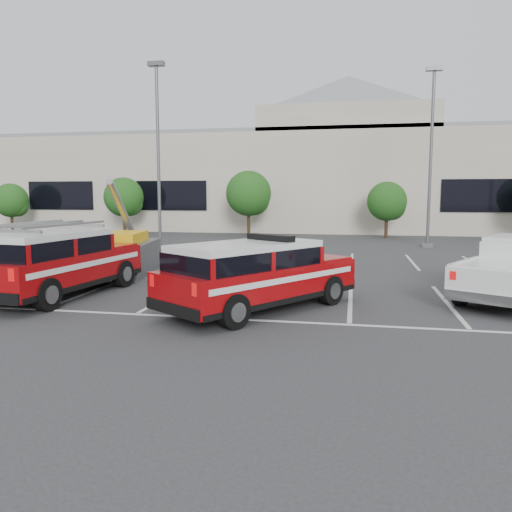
{
  "coord_description": "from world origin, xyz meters",
  "views": [
    {
      "loc": [
        2.75,
        -14.54,
        3.05
      ],
      "look_at": [
        -0.4,
        1.46,
        1.05
      ],
      "focal_mm": 35.0,
      "sensor_mm": 36.0,
      "label": 1
    }
  ],
  "objects": [
    {
      "name": "ground",
      "position": [
        0.0,
        0.0,
        0.0
      ],
      "size": [
        120.0,
        120.0,
        0.0
      ],
      "primitive_type": "plane",
      "color": "#2F2F32",
      "rests_on": "ground"
    },
    {
      "name": "stall_markings",
      "position": [
        0.0,
        4.5,
        0.01
      ],
      "size": [
        23.0,
        15.0,
        0.01
      ],
      "primitive_type": "cube",
      "color": "silver",
      "rests_on": "ground"
    },
    {
      "name": "convention_building",
      "position": [
        0.18,
        31.86,
        4.72
      ],
      "size": [
        60.0,
        16.99,
        13.2
      ],
      "color": "beige",
      "rests_on": "ground"
    },
    {
      "name": "tree_far_left",
      "position": [
        -24.91,
        22.05,
        2.5
      ],
      "size": [
        2.77,
        2.77,
        3.99
      ],
      "color": "#3F2B19",
      "rests_on": "ground"
    },
    {
      "name": "tree_left",
      "position": [
        -14.91,
        22.05,
        2.77
      ],
      "size": [
        3.07,
        3.07,
        4.42
      ],
      "color": "#3F2B19",
      "rests_on": "ground"
    },
    {
      "name": "tree_mid_left",
      "position": [
        -4.91,
        22.05,
        3.04
      ],
      "size": [
        3.37,
        3.37,
        4.85
      ],
      "color": "#3F2B19",
      "rests_on": "ground"
    },
    {
      "name": "tree_mid_right",
      "position": [
        5.09,
        22.05,
        2.5
      ],
      "size": [
        2.77,
        2.77,
        3.99
      ],
      "color": "#3F2B19",
      "rests_on": "ground"
    },
    {
      "name": "light_pole_left",
      "position": [
        -8.0,
        12.0,
        5.19
      ],
      "size": [
        0.9,
        0.6,
        10.24
      ],
      "color": "#59595E",
      "rests_on": "ground"
    },
    {
      "name": "light_pole_mid",
      "position": [
        7.0,
        16.0,
        5.19
      ],
      "size": [
        0.9,
        0.6,
        10.24
      ],
      "color": "#59595E",
      "rests_on": "ground"
    },
    {
      "name": "fire_chief_suv",
      "position": [
        0.29,
        -1.77,
        0.82
      ],
      "size": [
        4.9,
        5.84,
        1.99
      ],
      "rotation": [
        0.0,
        0.0,
        -0.6
      ],
      "color": "#8E0609",
      "rests_on": "ground"
    },
    {
      "name": "ladder_suv",
      "position": [
        -6.0,
        -1.15,
        0.9
      ],
      "size": [
        2.83,
        5.91,
        2.25
      ],
      "rotation": [
        0.0,
        0.0,
        -0.11
      ],
      "color": "#8E0609",
      "rests_on": "ground"
    },
    {
      "name": "utility_rig",
      "position": [
        -6.32,
        3.21,
        0.73
      ],
      "size": [
        3.74,
        4.67,
        3.64
      ],
      "rotation": [
        0.0,
        0.0,
        0.18
      ],
      "color": "#59595E",
      "rests_on": "ground"
    }
  ]
}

